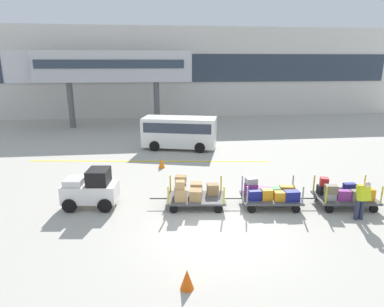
# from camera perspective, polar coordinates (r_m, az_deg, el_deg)

# --- Properties ---
(ground_plane) EXTENTS (120.00, 120.00, 0.00)m
(ground_plane) POSITION_cam_1_polar(r_m,az_deg,el_deg) (11.70, 4.40, -13.24)
(ground_plane) COLOR #B2ADA0
(apron_lead_line) EXTENTS (13.98, 1.98, 0.01)m
(apron_lead_line) POSITION_cam_1_polar(r_m,az_deg,el_deg) (19.54, -7.43, -1.33)
(apron_lead_line) COLOR yellow
(apron_lead_line) RESTS_ON ground_plane
(terminal_building) EXTENTS (48.95, 2.51, 9.13)m
(terminal_building) POSITION_cam_1_polar(r_m,az_deg,el_deg) (36.11, -3.58, 13.81)
(terminal_building) COLOR beige
(terminal_building) RESTS_ON ground_plane
(jet_bridge) EXTENTS (15.71, 3.00, 6.56)m
(jet_bridge) POSITION_cam_1_polar(r_m,az_deg,el_deg) (30.47, -16.83, 14.07)
(jet_bridge) COLOR #B7B7BC
(jet_bridge) RESTS_ON ground_plane
(baggage_tug) EXTENTS (2.21, 1.44, 1.58)m
(baggage_tug) POSITION_cam_1_polar(r_m,az_deg,el_deg) (13.79, -17.01, -5.88)
(baggage_tug) COLOR white
(baggage_tug) RESTS_ON ground_plane
(baggage_cart_lead) EXTENTS (3.06, 1.66, 1.20)m
(baggage_cart_lead) POSITION_cam_1_polar(r_m,az_deg,el_deg) (13.30, 0.09, -6.82)
(baggage_cart_lead) COLOR #4C4C4F
(baggage_cart_lead) RESTS_ON ground_plane
(baggage_cart_middle) EXTENTS (3.06, 1.66, 1.10)m
(baggage_cart_middle) POSITION_cam_1_polar(r_m,az_deg,el_deg) (13.68, 13.30, -6.85)
(baggage_cart_middle) COLOR #4C4C4F
(baggage_cart_middle) RESTS_ON ground_plane
(baggage_cart_tail) EXTENTS (3.06, 1.66, 1.10)m
(baggage_cart_tail) POSITION_cam_1_polar(r_m,az_deg,el_deg) (14.63, 24.76, -6.36)
(baggage_cart_tail) COLOR #4C4C4F
(baggage_cart_tail) RESTS_ON ground_plane
(baggage_handler) EXTENTS (0.42, 0.45, 1.56)m
(baggage_handler) POSITION_cam_1_polar(r_m,az_deg,el_deg) (13.53, 27.34, -6.89)
(baggage_handler) COLOR #2D334C
(baggage_handler) RESTS_ON ground_plane
(shuttle_van) EXTENTS (5.13, 3.10, 2.10)m
(shuttle_van) POSITION_cam_1_polar(r_m,az_deg,el_deg) (22.01, -2.18, 4.00)
(shuttle_van) COLOR white
(shuttle_van) RESTS_ON ground_plane
(safety_cone_near) EXTENTS (0.36, 0.36, 0.55)m
(safety_cone_near) POSITION_cam_1_polar(r_m,az_deg,el_deg) (18.20, -5.28, -1.64)
(safety_cone_near) COLOR orange
(safety_cone_near) RESTS_ON ground_plane
(safety_cone_far) EXTENTS (0.36, 0.36, 0.55)m
(safety_cone_far) POSITION_cam_1_polar(r_m,az_deg,el_deg) (9.01, -0.86, -20.88)
(safety_cone_far) COLOR #EA590F
(safety_cone_far) RESTS_ON ground_plane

